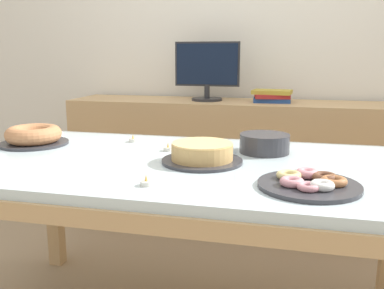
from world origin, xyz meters
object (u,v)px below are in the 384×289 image
Objects in this scene: tealight_left_edge at (168,149)px; cake_chocolate_round at (202,153)px; tealight_centre at (59,134)px; pastry_platter at (310,183)px; tealight_right_edge at (146,183)px; computer_monitor at (207,71)px; cake_golden_bundt at (34,136)px; book_stack at (272,96)px; tealight_near_cakes at (133,140)px; plate_stack at (264,143)px.

cake_chocolate_round is at bearing -40.60° from tealight_left_edge.
tealight_centre is at bearing 162.18° from tealight_left_edge.
tealight_right_edge is at bearing -168.33° from pastry_platter.
computer_monitor reaches higher than cake_chocolate_round.
cake_chocolate_round is 1.01× the size of cake_golden_bundt.
book_stack is 1.11m from tealight_left_edge.
pastry_platter is 8.04× the size of tealight_centre.
cake_golden_bundt is (-0.83, 0.14, 0.00)m from cake_chocolate_round.
pastry_platter is 8.04× the size of tealight_left_edge.
pastry_platter is 8.04× the size of tealight_near_cakes.
pastry_platter is at bearing -16.74° from cake_golden_bundt.
tealight_left_edge is at bearing 1.65° from cake_golden_bundt.
cake_chocolate_round reaches higher than pastry_platter.
cake_golden_bundt is 0.96× the size of pastry_platter.
pastry_platter is (1.22, -0.37, -0.03)m from cake_golden_bundt.
tealight_near_cakes is (0.43, -0.06, 0.00)m from tealight_centre.
tealight_right_edge is at bearing -65.17° from tealight_near_cakes.
computer_monitor is 1.24m from cake_chocolate_round.
pastry_platter is at bearing -25.81° from tealight_centre.
cake_golden_bundt is at bearing -88.56° from tealight_centre.
tealight_left_edge is (-0.58, 0.39, -0.00)m from pastry_platter.
computer_monitor is 10.60× the size of tealight_left_edge.
plate_stack reaches higher than cake_chocolate_round.
plate_stack reaches higher than tealight_left_edge.
plate_stack is 1.06m from tealight_centre.
cake_chocolate_round is at bearing -99.12° from book_stack.
pastry_platter is 1.36m from tealight_centre.
plate_stack is 5.25× the size of tealight_left_edge.
tealight_right_edge is at bearing -81.17° from tealight_left_edge.
cake_golden_bundt is (-1.02, -1.05, -0.11)m from book_stack.
cake_chocolate_round is 0.91m from tealight_centre.
tealight_left_edge is (-0.19, 0.16, -0.03)m from cake_chocolate_round.
tealight_near_cakes is at bearing -101.06° from computer_monitor.
cake_golden_bundt is 0.64m from tealight_left_edge.
book_stack reaches higher than cake_golden_bundt.
cake_chocolate_round is (-0.19, -1.19, -0.11)m from book_stack.
pastry_platter reaches higher than tealight_left_edge.
cake_golden_bundt is 7.73× the size of tealight_right_edge.
book_stack is 1.21m from cake_chocolate_round.
cake_golden_bundt reaches higher than plate_stack.
tealight_near_cakes is at bearing -123.81° from book_stack.
cake_golden_bundt is at bearing 170.36° from cake_chocolate_round.
pastry_platter is at bearing -81.74° from book_stack.
computer_monitor reaches higher than tealight_left_edge.
computer_monitor is at bearing 115.10° from plate_stack.
tealight_centre is 1.01m from tealight_right_edge.
plate_stack is 0.65m from tealight_right_edge.
cake_golden_bundt is 7.73× the size of tealight_near_cakes.
tealight_left_edge is 1.00× the size of tealight_near_cakes.
cake_golden_bundt is at bearing -134.12° from book_stack.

